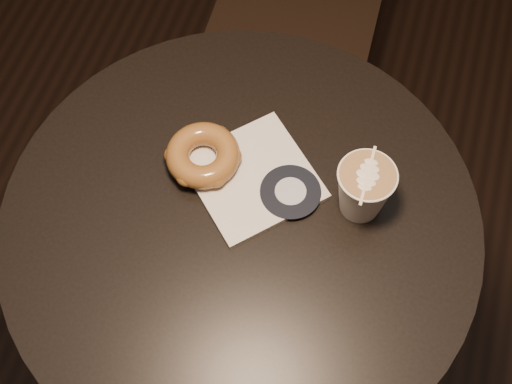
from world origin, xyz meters
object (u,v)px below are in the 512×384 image
cafe_table (242,269)px  latte_cup (363,191)px  doughnut (203,155)px  pastry_bag (253,177)px

cafe_table → latte_cup: (0.16, 0.07, 0.25)m
doughnut → pastry_bag: bearing=-2.2°
pastry_bag → doughnut: doughnut is taller
cafe_table → doughnut: doughnut is taller
cafe_table → pastry_bag: pastry_bag is taller
pastry_bag → latte_cup: (0.16, 0.00, 0.04)m
doughnut → cafe_table: bearing=-42.0°
pastry_bag → doughnut: 0.08m
latte_cup → cafe_table: bearing=-156.6°
cafe_table → pastry_bag: 0.21m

